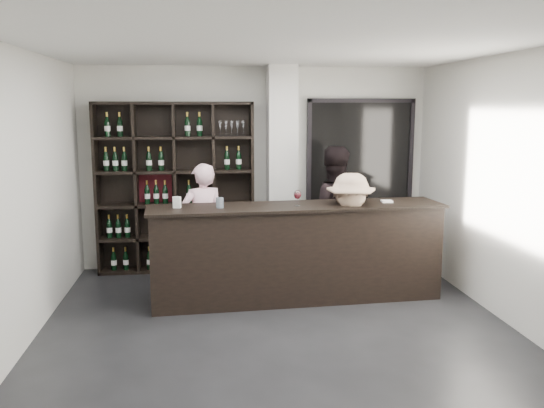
{
  "coord_description": "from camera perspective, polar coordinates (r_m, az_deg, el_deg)",
  "views": [
    {
      "loc": [
        -0.74,
        -5.58,
        2.33
      ],
      "look_at": [
        0.05,
        1.1,
        1.19
      ],
      "focal_mm": 38.0,
      "sensor_mm": 36.0,
      "label": 1
    }
  ],
  "objects": [
    {
      "name": "customer",
      "position": [
        7.03,
        7.72,
        -3.25
      ],
      "size": [
        1.09,
        0.74,
        1.55
      ],
      "primitive_type": "imported",
      "rotation": [
        0.0,
        0.0,
        -0.17
      ],
      "color": "tan",
      "rests_on": "floor"
    },
    {
      "name": "wine_shelf",
      "position": [
        8.24,
        -9.53,
        1.59
      ],
      "size": [
        2.2,
        0.35,
        2.4
      ],
      "primitive_type": null,
      "color": "black",
      "rests_on": "floor"
    },
    {
      "name": "structural_column",
      "position": [
        8.17,
        0.97,
        3.43
      ],
      "size": [
        0.4,
        0.4,
        2.9
      ],
      "primitive_type": "cube",
      "color": "silver",
      "rests_on": "floor"
    },
    {
      "name": "spit_cup",
      "position": [
        6.69,
        -5.19,
        0.12
      ],
      "size": [
        0.12,
        0.12,
        0.12
      ],
      "primitive_type": "cylinder",
      "rotation": [
        0.0,
        0.0,
        0.39
      ],
      "color": "#A1B3C2",
      "rests_on": "tasting_counter"
    },
    {
      "name": "napkin_stack",
      "position": [
        7.21,
        11.31,
        0.27
      ],
      "size": [
        0.14,
        0.14,
        0.02
      ],
      "primitive_type": "cube",
      "rotation": [
        0.0,
        0.0,
        -0.09
      ],
      "color": "white",
      "rests_on": "tasting_counter"
    },
    {
      "name": "glass_panel",
      "position": [
        8.64,
        8.7,
        3.31
      ],
      "size": [
        1.6,
        0.08,
        2.1
      ],
      "color": "black",
      "rests_on": "floor"
    },
    {
      "name": "wine_glass",
      "position": [
        6.78,
        2.54,
        0.67
      ],
      "size": [
        0.09,
        0.09,
        0.21
      ],
      "primitive_type": null,
      "rotation": [
        0.0,
        0.0,
        0.04
      ],
      "color": "white",
      "rests_on": "tasting_counter"
    },
    {
      "name": "floor",
      "position": [
        6.1,
        0.78,
        -12.9
      ],
      "size": [
        5.0,
        5.5,
        0.01
      ],
      "primitive_type": "cube",
      "color": "black",
      "rests_on": "ground"
    },
    {
      "name": "card_stand",
      "position": [
        6.74,
        -9.4,
        0.16
      ],
      "size": [
        0.1,
        0.07,
        0.13
      ],
      "primitive_type": "cube",
      "rotation": [
        0.0,
        0.0,
        -0.33
      ],
      "color": "white",
      "rests_on": "tasting_counter"
    },
    {
      "name": "taster_pink",
      "position": [
        7.66,
        -6.87,
        -1.96
      ],
      "size": [
        0.67,
        0.53,
        1.61
      ],
      "primitive_type": "imported",
      "rotation": [
        0.0,
        0.0,
        3.42
      ],
      "color": "#FFC5D4",
      "rests_on": "floor"
    },
    {
      "name": "tasting_counter",
      "position": [
        6.99,
        2.46,
        -4.82
      ],
      "size": [
        3.55,
        0.73,
        1.17
      ],
      "rotation": [
        0.0,
        0.0,
        0.06
      ],
      "color": "black",
      "rests_on": "floor"
    },
    {
      "name": "taster_black",
      "position": [
        7.75,
        5.97,
        -0.99
      ],
      "size": [
        0.94,
        0.76,
        1.82
      ],
      "primitive_type": "imported",
      "rotation": [
        0.0,
        0.0,
        3.06
      ],
      "color": "black",
      "rests_on": "floor"
    }
  ]
}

